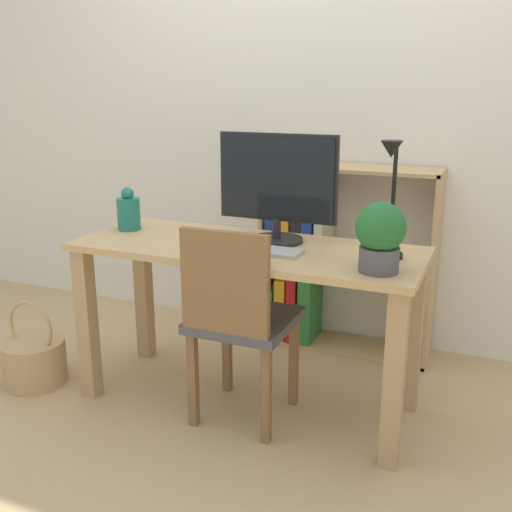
% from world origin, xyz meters
% --- Properties ---
extents(ground_plane, '(10.00, 10.00, 0.00)m').
position_xyz_m(ground_plane, '(0.00, 0.00, 0.00)').
color(ground_plane, tan).
extents(wall_back, '(8.00, 0.05, 2.60)m').
position_xyz_m(wall_back, '(0.00, 0.91, 1.30)').
color(wall_back, silver).
rests_on(wall_back, ground_plane).
extents(desk, '(1.46, 0.56, 0.73)m').
position_xyz_m(desk, '(0.00, 0.00, 0.58)').
color(desk, tan).
rests_on(desk, ground_plane).
extents(monitor, '(0.52, 0.23, 0.46)m').
position_xyz_m(monitor, '(0.09, 0.11, 0.97)').
color(monitor, '#232326').
rests_on(monitor, desk).
extents(keyboard, '(0.30, 0.12, 0.02)m').
position_xyz_m(keyboard, '(0.11, -0.07, 0.73)').
color(keyboard, '#B2B2B7').
rests_on(keyboard, desk).
extents(vase, '(0.11, 0.11, 0.20)m').
position_xyz_m(vase, '(-0.61, 0.05, 0.81)').
color(vase, '#1E7266').
rests_on(vase, desk).
extents(desk_lamp, '(0.10, 0.19, 0.46)m').
position_xyz_m(desk_lamp, '(0.58, -0.00, 1.01)').
color(desk_lamp, black).
rests_on(desk_lamp, desk).
extents(potted_plant, '(0.18, 0.18, 0.25)m').
position_xyz_m(potted_plant, '(0.58, -0.15, 0.86)').
color(potted_plant, '#4C4C51').
rests_on(potted_plant, desk).
extents(chair, '(0.40, 0.40, 0.86)m').
position_xyz_m(chair, '(0.04, -0.17, 0.47)').
color(chair, '#4C4C51').
rests_on(chair, ground_plane).
extents(bookshelf, '(0.90, 0.28, 0.98)m').
position_xyz_m(bookshelf, '(0.08, 0.73, 0.47)').
color(bookshelf, tan).
rests_on(bookshelf, ground_plane).
extents(basket, '(0.30, 0.30, 0.41)m').
position_xyz_m(basket, '(-1.00, -0.23, 0.11)').
color(basket, tan).
rests_on(basket, ground_plane).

